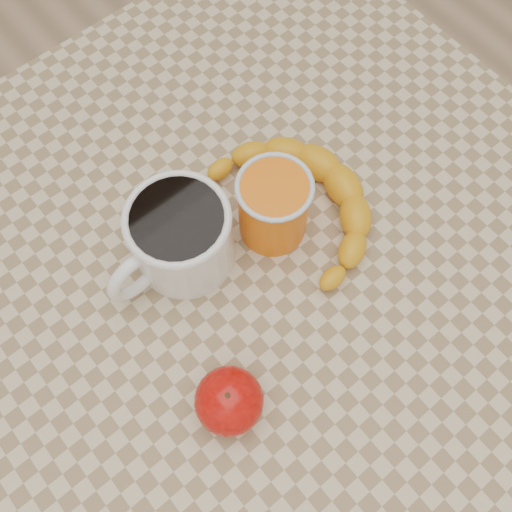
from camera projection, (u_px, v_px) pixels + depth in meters
ground at (256, 386)px, 1.31m from camera, size 3.00×3.00×0.00m
table at (256, 290)px, 0.70m from camera, size 0.80×0.80×0.75m
coffee_mug at (179, 237)px, 0.58m from camera, size 0.15×0.11×0.09m
orange_juice_glass at (274, 207)px, 0.59m from camera, size 0.08×0.08×0.09m
apple at (229, 401)px, 0.53m from camera, size 0.08×0.08×0.06m
banana at (302, 203)px, 0.63m from camera, size 0.23×0.28×0.04m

